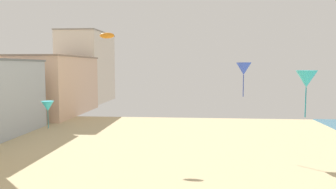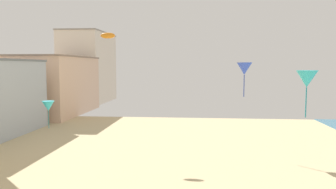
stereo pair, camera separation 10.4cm
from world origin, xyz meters
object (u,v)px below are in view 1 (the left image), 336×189
kite_blue_delta (244,69)px  kite_cyan_delta (306,79)px  kite_cyan_delta_2 (48,106)px  kite_orange_parafoil (107,36)px

kite_blue_delta → kite_cyan_delta: (2.76, -12.28, -0.64)m
kite_cyan_delta_2 → kite_cyan_delta: bearing=-7.3°
kite_orange_parafoil → kite_cyan_delta: (18.05, -12.15, -4.38)m
kite_blue_delta → kite_cyan_delta: kite_blue_delta is taller
kite_orange_parafoil → kite_cyan_delta_2: (-2.73, -9.50, -6.91)m
kite_cyan_delta_2 → kite_blue_delta: bearing=28.1°
kite_blue_delta → kite_cyan_delta_2: bearing=-151.9°
kite_orange_parafoil → kite_cyan_delta: kite_orange_parafoil is taller
kite_cyan_delta → kite_orange_parafoil: bearing=146.1°
kite_cyan_delta → kite_cyan_delta_2: (-20.78, 2.65, -2.52)m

